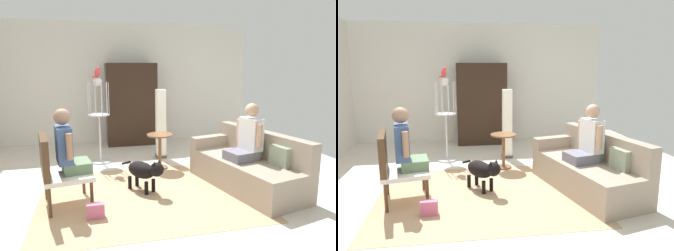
% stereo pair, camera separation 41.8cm
% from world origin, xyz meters
% --- Properties ---
extents(ground_plane, '(7.79, 7.79, 0.00)m').
position_xyz_m(ground_plane, '(0.00, 0.00, 0.00)').
color(ground_plane, beige).
extents(back_wall, '(6.28, 0.12, 2.82)m').
position_xyz_m(back_wall, '(0.00, 3.30, 1.41)').
color(back_wall, silver).
rests_on(back_wall, ground).
extents(area_rug, '(2.96, 2.40, 0.01)m').
position_xyz_m(area_rug, '(-0.07, -0.23, 0.00)').
color(area_rug, tan).
rests_on(area_rug, ground).
extents(couch, '(1.23, 2.04, 0.84)m').
position_xyz_m(couch, '(1.48, -0.24, 0.31)').
color(couch, gray).
rests_on(couch, ground).
extents(armchair, '(0.72, 0.79, 0.96)m').
position_xyz_m(armchair, '(-1.27, -0.30, 0.55)').
color(armchair, '#4C331E').
rests_on(armchair, ground).
extents(person_on_couch, '(0.54, 0.51, 0.84)m').
position_xyz_m(person_on_couch, '(1.44, -0.27, 0.77)').
color(person_on_couch, slate).
extents(person_on_armchair, '(0.48, 0.55, 0.84)m').
position_xyz_m(person_on_armchair, '(-1.12, -0.27, 0.79)').
color(person_on_armchair, '#617B59').
extents(round_end_table, '(0.46, 0.46, 0.63)m').
position_xyz_m(round_end_table, '(0.37, 0.92, 0.40)').
color(round_end_table, brown).
rests_on(round_end_table, ground).
extents(dog, '(0.54, 0.70, 0.52)m').
position_xyz_m(dog, '(-0.08, -0.08, 0.32)').
color(dog, black).
rests_on(dog, ground).
extents(bird_cage_stand, '(0.40, 0.40, 1.61)m').
position_xyz_m(bird_cage_stand, '(-0.66, 1.53, 0.81)').
color(bird_cage_stand, silver).
rests_on(bird_cage_stand, ground).
extents(parrot, '(0.17, 0.10, 0.19)m').
position_xyz_m(parrot, '(-0.66, 1.53, 1.70)').
color(parrot, red).
rests_on(parrot, bird_cage_stand).
extents(column_lamp, '(0.20, 0.20, 1.37)m').
position_xyz_m(column_lamp, '(0.53, 1.58, 0.68)').
color(column_lamp, '#4C4742').
rests_on(column_lamp, ground).
extents(armoire_cabinet, '(1.14, 0.56, 1.89)m').
position_xyz_m(armoire_cabinet, '(0.12, 2.89, 0.94)').
color(armoire_cabinet, black).
rests_on(armoire_cabinet, ground).
extents(handbag, '(0.21, 0.10, 0.19)m').
position_xyz_m(handbag, '(-0.80, -0.76, 0.09)').
color(handbag, '#D8668C').
rests_on(handbag, ground).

